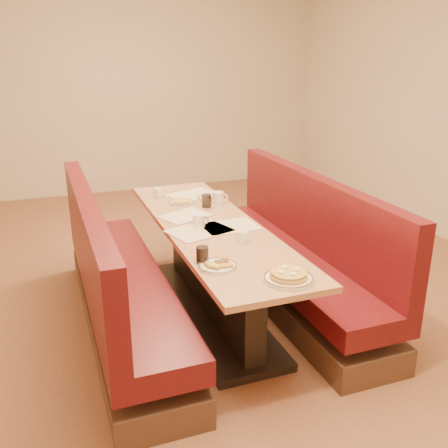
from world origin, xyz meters
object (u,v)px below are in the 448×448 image
object	(u,v)px
booth_left	(116,286)
soda_tumbler_mid	(207,201)
coffee_mug_a	(242,236)
coffee_mug_d	(158,193)
diner_table	(211,270)
booth_right	(294,259)
soda_tumbler_near	(202,255)
eggs_plate	(217,266)
coffee_mug_b	(199,221)
pancake_plate	(288,277)
coffee_mug_c	(219,197)

from	to	relation	value
booth_left	soda_tumbler_mid	world-z (taller)	booth_left
coffee_mug_a	coffee_mug_d	world-z (taller)	coffee_mug_d
booth_left	diner_table	bearing A→B (deg)	0.00
booth_right	soda_tumbler_near	world-z (taller)	booth_right
diner_table	soda_tumbler_mid	world-z (taller)	soda_tumbler_mid
coffee_mug_d	diner_table	bearing A→B (deg)	-94.96
diner_table	booth_right	bearing A→B (deg)	0.00
booth_right	coffee_mug_a	xyz separation A→B (m)	(-0.65, -0.42, 0.43)
diner_table	eggs_plate	xyz separation A→B (m)	(-0.22, -0.77, 0.39)
soda_tumbler_near	booth_left	bearing A→B (deg)	124.15
booth_left	booth_right	world-z (taller)	same
booth_left	coffee_mug_b	distance (m)	0.78
booth_left	coffee_mug_d	bearing A→B (deg)	58.12
booth_left	eggs_plate	size ratio (longest dim) A/B	10.48
diner_table	eggs_plate	distance (m)	0.89
diner_table	pancake_plate	size ratio (longest dim) A/B	8.54
booth_left	soda_tumbler_near	world-z (taller)	booth_left
coffee_mug_c	soda_tumbler_near	world-z (taller)	soda_tumbler_near
booth_right	pancake_plate	distance (m)	1.31
diner_table	soda_tumbler_mid	xyz separation A→B (m)	(0.12, 0.44, 0.43)
soda_tumbler_near	coffee_mug_a	bearing A→B (deg)	34.27
booth_right	soda_tumbler_mid	size ratio (longest dim) A/B	23.14
booth_left	pancake_plate	xyz separation A→B (m)	(0.83, -1.07, 0.41)
diner_table	eggs_plate	world-z (taller)	eggs_plate
pancake_plate	soda_tumbler_mid	xyz separation A→B (m)	(0.02, 1.51, 0.03)
diner_table	coffee_mug_b	size ratio (longest dim) A/B	19.43
soda_tumbler_near	soda_tumbler_mid	size ratio (longest dim) A/B	0.99
pancake_plate	soda_tumbler_mid	world-z (taller)	soda_tumbler_mid
coffee_mug_b	soda_tumbler_mid	world-z (taller)	soda_tumbler_mid
booth_left	soda_tumbler_mid	bearing A→B (deg)	27.28
soda_tumbler_near	coffee_mug_d	bearing A→B (deg)	86.85
booth_left	coffee_mug_b	size ratio (longest dim) A/B	19.43
pancake_plate	coffee_mug_b	world-z (taller)	coffee_mug_b
booth_left	coffee_mug_d	xyz separation A→B (m)	(0.54, 0.86, 0.43)
booth_right	coffee_mug_a	world-z (taller)	booth_right
booth_right	coffee_mug_a	bearing A→B (deg)	-147.15
coffee_mug_b	soda_tumbler_near	world-z (taller)	soda_tumbler_near
diner_table	coffee_mug_c	bearing A→B (deg)	63.69
booth_left	coffee_mug_a	bearing A→B (deg)	-27.06
booth_right	coffee_mug_d	size ratio (longest dim) A/B	23.66
coffee_mug_a	coffee_mug_c	distance (m)	0.94
booth_left	pancake_plate	size ratio (longest dim) A/B	8.54
diner_table	coffee_mug_a	bearing A→B (deg)	-78.45
diner_table	booth_left	xyz separation A→B (m)	(-0.73, 0.00, -0.01)
pancake_plate	coffee_mug_b	distance (m)	1.07
booth_right	soda_tumbler_mid	world-z (taller)	booth_right
coffee_mug_b	booth_right	bearing A→B (deg)	-4.52
coffee_mug_a	coffee_mug_b	size ratio (longest dim) A/B	0.78
eggs_plate	soda_tumbler_mid	size ratio (longest dim) A/B	2.21
coffee_mug_c	soda_tumbler_mid	size ratio (longest dim) A/B	1.20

